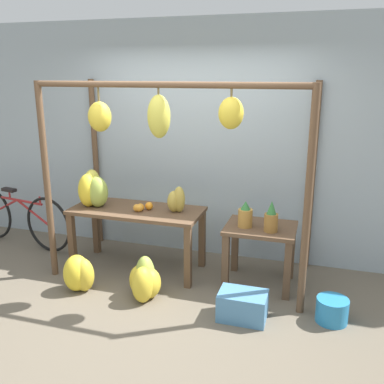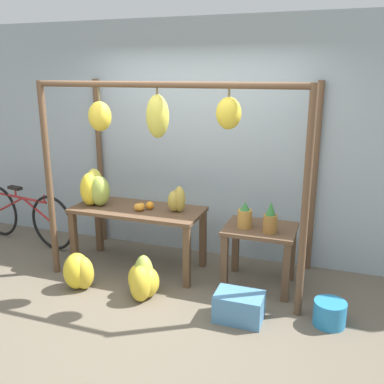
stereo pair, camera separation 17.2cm
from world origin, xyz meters
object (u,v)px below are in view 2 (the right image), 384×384
Objects in this scene: banana_pile_ground_right at (143,280)px; banana_pile_ground_left at (79,272)px; fruit_crate_white at (239,307)px; papaya_pile at (177,200)px; banana_pile_on_table at (95,189)px; blue_bucket at (330,313)px; orange_pile at (142,207)px; pineapple_cluster at (257,218)px; parked_bicycle at (24,215)px.

banana_pile_ground_left is at bearing -174.60° from banana_pile_ground_right.
banana_pile_ground_right is 1.02m from fruit_crate_white.
papaya_pile is at bearing 140.68° from fruit_crate_white.
banana_pile_ground_right is 0.93m from papaya_pile.
blue_bucket is (2.65, -0.46, -0.80)m from banana_pile_on_table.
papaya_pile reaches higher than orange_pile.
fruit_crate_white is (-0.01, -0.63, -0.65)m from pineapple_cluster.
parked_bicycle is at bearing 168.89° from banana_pile_on_table.
parked_bicycle is at bearing 148.26° from banana_pile_ground_left.
orange_pile is 0.96m from banana_pile_ground_left.
banana_pile_on_table is 1.89m from pineapple_cluster.
banana_pile_ground_right reaches higher than banana_pile_ground_left.
pineapple_cluster is at bearing 27.84° from banana_pile_ground_right.
banana_pile_on_table is 1.25m from banana_pile_ground_right.
banana_pile_ground_left is at bearing -31.74° from parked_bicycle.
papaya_pile is at bearing 174.28° from pineapple_cluster.
orange_pile is 0.84m from banana_pile_ground_right.
papaya_pile is at bearing 162.19° from blue_bucket.
banana_pile_ground_left is 0.71m from banana_pile_ground_right.
banana_pile_ground_left is at bearing -126.09° from orange_pile.
banana_pile_on_table is 2.81m from blue_bucket.
pineapple_cluster is at bearing 149.95° from blue_bucket.
banana_pile_ground_left is 0.92× the size of banana_pile_ground_right.
pineapple_cluster reaches higher than banana_pile_ground_right.
orange_pile is at bearing 114.47° from banana_pile_ground_right.
blue_bucket is at bearing -17.81° from papaya_pile.
papaya_pile reaches higher than banana_pile_ground_left.
banana_pile_on_table reaches higher than fruit_crate_white.
parked_bicycle is 2.30m from papaya_pile.
orange_pile is at bearing -0.47° from banana_pile_on_table.
orange_pile is at bearing 53.91° from banana_pile_ground_left.
banana_pile_ground_right is 0.25× the size of parked_bicycle.
blue_bucket is at bearing -9.86° from banana_pile_on_table.
papaya_pile reaches higher than parked_bicycle.
blue_bucket is (0.79, 0.19, -0.02)m from fruit_crate_white.
pineapple_cluster is at bearing -0.44° from banana_pile_on_table.
fruit_crate_white is at bearing -0.82° from banana_pile_ground_left.
banana_pile_on_table reaches higher than pineapple_cluster.
orange_pile is 0.43× the size of fruit_crate_white.
banana_pile_ground_left is 2.51m from blue_bucket.
orange_pile is 0.45× the size of banana_pile_ground_right.
pineapple_cluster is 1.31m from banana_pile_ground_right.
parked_bicycle reaches higher than banana_pile_ground_right.
parked_bicycle reaches higher than banana_pile_ground_left.
blue_bucket is (2.50, 0.16, -0.08)m from banana_pile_ground_left.
pineapple_cluster is at bearing -5.72° from papaya_pile.
fruit_crate_white is 3.26m from parked_bicycle.
banana_pile_on_table is 0.95× the size of fruit_crate_white.
fruit_crate_white is at bearing -39.32° from papaya_pile.
banana_pile_ground_left is at bearing -160.60° from pineapple_cluster.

